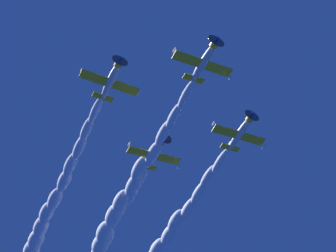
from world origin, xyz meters
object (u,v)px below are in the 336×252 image
(airplane_lead, at_px, (204,61))
(airplane_right_wingman, at_px, (111,80))
(airplane_left_wingman, at_px, (240,132))
(airplane_slot_tail, at_px, (155,153))

(airplane_lead, height_order, airplane_right_wingman, airplane_right_wingman)
(airplane_right_wingman, bearing_deg, airplane_left_wingman, -60.85)
(airplane_lead, bearing_deg, airplane_right_wingman, 77.19)
(airplane_lead, relative_size, airplane_right_wingman, 1.00)
(airplane_left_wingman, xyz_separation_m, airplane_right_wingman, (-10.76, 19.29, 0.61))
(airplane_lead, height_order, airplane_slot_tail, airplane_slot_tail)
(airplane_right_wingman, bearing_deg, airplane_slot_tail, -21.03)
(airplane_right_wingman, bearing_deg, airplane_lead, -102.81)
(airplane_left_wingman, height_order, airplane_right_wingman, airplane_right_wingman)
(airplane_lead, xyz_separation_m, airplane_slot_tail, (17.35, 8.53, 1.34))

